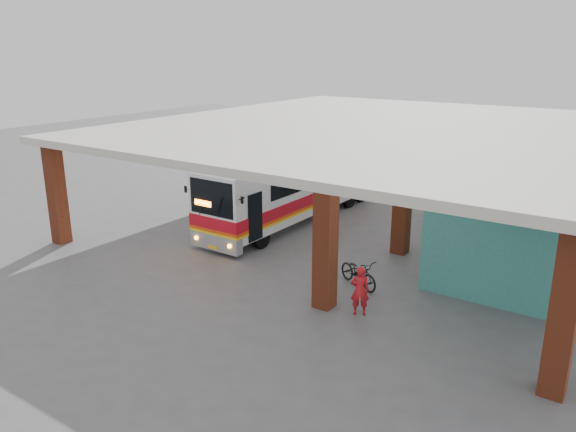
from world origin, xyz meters
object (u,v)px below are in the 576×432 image
(pedestrian, at_px, (360,291))
(coach_bus, at_px, (295,185))
(red_chair, at_px, (474,233))
(motorcycle, at_px, (359,272))

(pedestrian, bearing_deg, coach_bus, -73.36)
(coach_bus, bearing_deg, pedestrian, -44.54)
(coach_bus, xyz_separation_m, red_chair, (8.14, 1.60, -1.32))
(pedestrian, xyz_separation_m, red_chair, (0.91, 8.81, -0.40))
(motorcycle, xyz_separation_m, red_chair, (1.95, 6.87, -0.10))
(coach_bus, distance_m, motorcycle, 8.22)
(coach_bus, distance_m, pedestrian, 10.25)
(coach_bus, relative_size, motorcycle, 6.17)
(motorcycle, relative_size, red_chair, 2.20)
(coach_bus, bearing_deg, red_chair, 11.49)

